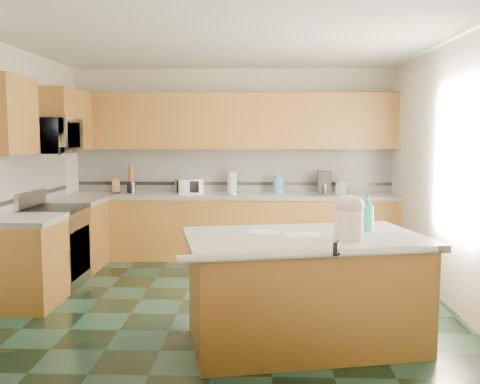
{
  "coord_description": "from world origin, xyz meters",
  "views": [
    {
      "loc": [
        0.33,
        -5.51,
        1.74
      ],
      "look_at": [
        0.15,
        0.35,
        1.12
      ],
      "focal_mm": 40.0,
      "sensor_mm": 36.0,
      "label": 1
    }
  ],
  "objects_px": {
    "toaster_oven": "(189,186)",
    "island_top": "(305,239)",
    "soap_bottle_island": "(367,213)",
    "knife_block": "(116,186)",
    "treat_jar": "(348,225)",
    "island_base": "(304,293)",
    "coffee_maker": "(324,182)"
  },
  "relations": [
    {
      "from": "island_base",
      "to": "coffee_maker",
      "type": "relative_size",
      "value": 5.74
    },
    {
      "from": "toaster_oven",
      "to": "coffee_maker",
      "type": "distance_m",
      "value": 1.92
    },
    {
      "from": "knife_block",
      "to": "coffee_maker",
      "type": "bearing_deg",
      "value": -12.87
    },
    {
      "from": "soap_bottle_island",
      "to": "treat_jar",
      "type": "bearing_deg",
      "value": -134.33
    },
    {
      "from": "soap_bottle_island",
      "to": "toaster_oven",
      "type": "xyz_separation_m",
      "value": [
        -1.92,
        2.97,
        -0.06
      ]
    },
    {
      "from": "coffee_maker",
      "to": "knife_block",
      "type": "bearing_deg",
      "value": -176.08
    },
    {
      "from": "island_top",
      "to": "soap_bottle_island",
      "type": "bearing_deg",
      "value": 10.12
    },
    {
      "from": "knife_block",
      "to": "toaster_oven",
      "type": "height_order",
      "value": "knife_block"
    },
    {
      "from": "island_base",
      "to": "treat_jar",
      "type": "bearing_deg",
      "value": -40.31
    },
    {
      "from": "soap_bottle_island",
      "to": "knife_block",
      "type": "relative_size",
      "value": 1.61
    },
    {
      "from": "knife_block",
      "to": "island_top",
      "type": "bearing_deg",
      "value": -66.34
    },
    {
      "from": "island_top",
      "to": "treat_jar",
      "type": "relative_size",
      "value": 8.04
    },
    {
      "from": "toaster_oven",
      "to": "island_base",
      "type": "bearing_deg",
      "value": -89.29
    },
    {
      "from": "treat_jar",
      "to": "toaster_oven",
      "type": "xyz_separation_m",
      "value": [
        -1.69,
        3.37,
        -0.02
      ]
    },
    {
      "from": "toaster_oven",
      "to": "island_top",
      "type": "bearing_deg",
      "value": -89.29
    },
    {
      "from": "island_base",
      "to": "treat_jar",
      "type": "distance_m",
      "value": 0.71
    },
    {
      "from": "knife_block",
      "to": "toaster_oven",
      "type": "xyz_separation_m",
      "value": [
        1.05,
        0.0,
        0.0
      ]
    },
    {
      "from": "soap_bottle_island",
      "to": "island_top",
      "type": "bearing_deg",
      "value": -172.88
    },
    {
      "from": "knife_block",
      "to": "coffee_maker",
      "type": "height_order",
      "value": "coffee_maker"
    },
    {
      "from": "island_top",
      "to": "island_base",
      "type": "bearing_deg",
      "value": 0.0
    },
    {
      "from": "island_top",
      "to": "treat_jar",
      "type": "bearing_deg",
      "value": -40.31
    },
    {
      "from": "coffee_maker",
      "to": "soap_bottle_island",
      "type": "bearing_deg",
      "value": -86.69
    },
    {
      "from": "island_top",
      "to": "toaster_oven",
      "type": "distance_m",
      "value": 3.47
    },
    {
      "from": "soap_bottle_island",
      "to": "knife_block",
      "type": "bearing_deg",
      "value": 120.48
    },
    {
      "from": "soap_bottle_island",
      "to": "coffee_maker",
      "type": "bearing_deg",
      "value": 75.49
    },
    {
      "from": "treat_jar",
      "to": "island_top",
      "type": "bearing_deg",
      "value": 161.59
    },
    {
      "from": "island_base",
      "to": "soap_bottle_island",
      "type": "distance_m",
      "value": 0.88
    },
    {
      "from": "island_base",
      "to": "island_top",
      "type": "relative_size",
      "value": 0.95
    },
    {
      "from": "island_top",
      "to": "treat_jar",
      "type": "height_order",
      "value": "treat_jar"
    },
    {
      "from": "coffee_maker",
      "to": "treat_jar",
      "type": "bearing_deg",
      "value": -90.53
    },
    {
      "from": "coffee_maker",
      "to": "toaster_oven",
      "type": "bearing_deg",
      "value": -175.77
    },
    {
      "from": "island_top",
      "to": "toaster_oven",
      "type": "xyz_separation_m",
      "value": [
        -1.37,
        3.19,
        0.13
      ]
    }
  ]
}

